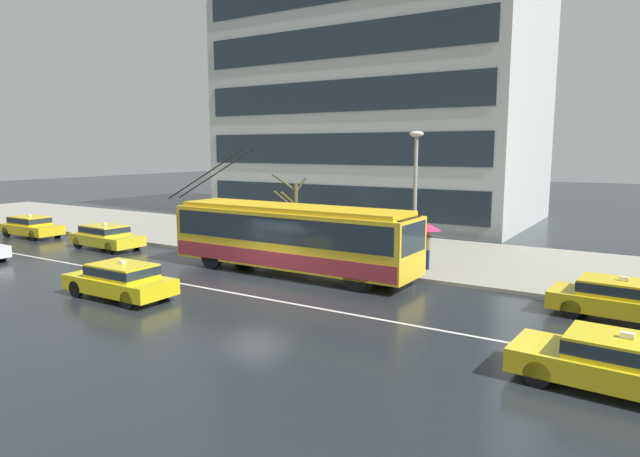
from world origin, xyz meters
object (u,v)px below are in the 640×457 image
taxi_oncoming_far (620,362)px  pedestrian_walking_past (373,225)px  taxi_queued_behind_bus (106,236)px  street_lamp (415,190)px  pedestrian_approaching_curb (394,231)px  taxi_oncoming_near (121,279)px  taxi_ahead_of_bus (627,299)px  taxi_far_behind (31,226)px  trolleybus (292,237)px  bus_shelter (290,218)px  pedestrian_at_shelter (428,232)px  street_tree_bare (294,209)px

taxi_oncoming_far → pedestrian_walking_past: pedestrian_walking_past is taller
taxi_queued_behind_bus → street_lamp: size_ratio=0.74×
taxi_oncoming_far → pedestrian_approaching_curb: pedestrian_approaching_curb is taller
taxi_oncoming_near → street_lamp: (7.77, 8.55, 3.00)m
taxi_ahead_of_bus → pedestrian_walking_past: (-10.91, 4.00, 1.07)m
taxi_ahead_of_bus → taxi_oncoming_far: same height
taxi_oncoming_far → street_lamp: (-8.12, 7.80, 3.00)m
taxi_far_behind → taxi_queued_behind_bus: size_ratio=0.97×
trolleybus → pedestrian_walking_past: bearing=67.2°
taxi_queued_behind_bus → bus_shelter: 10.44m
taxi_oncoming_near → street_lamp: 11.93m
pedestrian_approaching_curb → taxi_oncoming_far: bearing=-42.0°
taxi_queued_behind_bus → pedestrian_at_shelter: size_ratio=2.20×
bus_shelter → street_lamp: size_ratio=0.71×
taxi_oncoming_near → street_tree_bare: street_tree_bare is taller
trolleybus → pedestrian_approaching_curb: size_ratio=6.14×
taxi_far_behind → street_tree_bare: 16.89m
pedestrian_approaching_curb → taxi_far_behind: bearing=-172.8°
pedestrian_at_shelter → trolleybus: bearing=-144.4°
trolleybus → street_lamp: size_ratio=2.15×
taxi_far_behind → pedestrian_at_shelter: pedestrian_at_shelter is taller
pedestrian_approaching_curb → pedestrian_walking_past: 2.45m
taxi_queued_behind_bus → street_tree_bare: size_ratio=1.12×
street_lamp → taxi_far_behind: bearing=-174.4°
trolleybus → street_tree_bare: 5.76m
trolleybus → bus_shelter: bearing=125.9°
taxi_ahead_of_bus → street_lamp: size_ratio=0.80×
taxi_oncoming_near → taxi_queued_behind_bus: 10.87m
taxi_far_behind → pedestrian_walking_past: pedestrian_walking_past is taller
taxi_queued_behind_bus → pedestrian_walking_past: (13.77, 4.58, 1.07)m
taxi_far_behind → bus_shelter: size_ratio=1.02×
bus_shelter → pedestrian_approaching_curb: bus_shelter is taller
taxi_far_behind → taxi_oncoming_far: bearing=-9.6°
taxi_far_behind → street_lamp: 24.30m
taxi_oncoming_near → taxi_oncoming_far: bearing=2.7°
taxi_ahead_of_bus → pedestrian_walking_past: size_ratio=2.39×
taxi_oncoming_near → bus_shelter: (0.80, 9.53, 1.26)m
pedestrian_approaching_curb → taxi_queued_behind_bus: bearing=-169.2°
pedestrian_at_shelter → pedestrian_approaching_curb: pedestrian_approaching_curb is taller
taxi_queued_behind_bus → pedestrian_at_shelter: (16.84, 3.83, 1.07)m
pedestrian_at_shelter → taxi_oncoming_far: bearing=-48.9°
taxi_far_behind → street_lamp: (24.00, 2.34, 3.00)m
pedestrian_at_shelter → street_tree_bare: street_tree_bare is taller
taxi_far_behind → taxi_oncoming_near: bearing=-20.9°
taxi_oncoming_far → taxi_ahead_of_bus: bearing=91.9°
bus_shelter → taxi_oncoming_far: bearing=-30.2°
taxi_queued_behind_bus → pedestrian_walking_past: bearing=18.4°
trolleybus → taxi_oncoming_near: trolleybus is taller
taxi_oncoming_far → taxi_far_behind: (-32.12, 5.46, -0.00)m
pedestrian_approaching_curb → trolleybus: bearing=-144.2°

